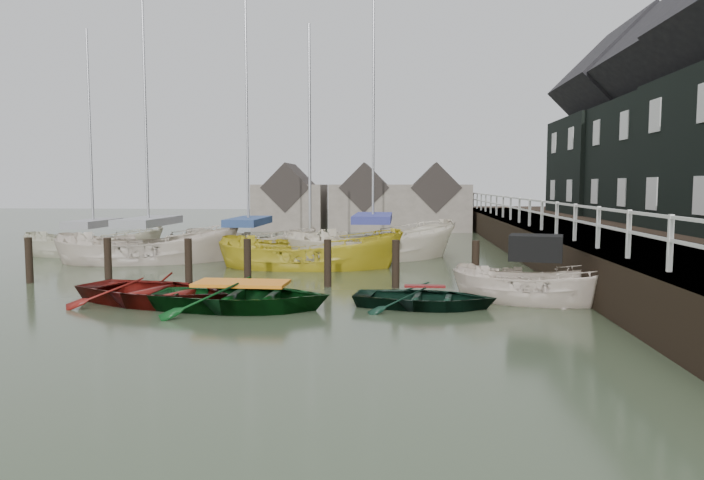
# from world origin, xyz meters

# --- Properties ---
(ground) EXTENTS (120.00, 120.00, 0.00)m
(ground) POSITION_xyz_m (0.00, 0.00, 0.00)
(ground) COLOR #2C3521
(ground) RESTS_ON ground
(pier) EXTENTS (3.04, 32.00, 2.70)m
(pier) POSITION_xyz_m (9.48, 10.00, 0.71)
(pier) COLOR black
(pier) RESTS_ON ground
(land_strip) EXTENTS (14.00, 38.00, 1.50)m
(land_strip) POSITION_xyz_m (15.00, 10.00, 0.00)
(land_strip) COLOR black
(land_strip) RESTS_ON ground
(mooring_pilings) EXTENTS (13.72, 0.22, 1.80)m
(mooring_pilings) POSITION_xyz_m (-1.11, 3.00, 0.50)
(mooring_pilings) COLOR black
(mooring_pilings) RESTS_ON ground
(far_sheds) EXTENTS (14.00, 4.08, 4.39)m
(far_sheds) POSITION_xyz_m (0.83, 26.00, 1.86)
(far_sheds) COLOR #665B51
(far_sheds) RESTS_ON ground
(rowboat_red) EXTENTS (5.14, 4.39, 0.90)m
(rowboat_red) POSITION_xyz_m (-2.82, 0.03, 0.00)
(rowboat_red) COLOR #5C110D
(rowboat_red) RESTS_ON ground
(rowboat_green) EXTENTS (4.39, 3.21, 0.89)m
(rowboat_green) POSITION_xyz_m (-0.48, -0.49, 0.00)
(rowboat_green) COLOR #083310
(rowboat_green) RESTS_ON ground
(rowboat_dkgreen) EXTENTS (3.78, 2.93, 0.72)m
(rowboat_dkgreen) POSITION_xyz_m (3.94, 0.13, 0.00)
(rowboat_dkgreen) COLOR black
(rowboat_dkgreen) RESTS_ON ground
(motorboat) EXTENTS (4.53, 2.62, 2.54)m
(motorboat) POSITION_xyz_m (6.80, 0.91, 0.10)
(motorboat) COLOR beige
(motorboat) RESTS_ON ground
(sailboat_a) EXTENTS (7.33, 4.28, 12.29)m
(sailboat_a) POSITION_xyz_m (-6.39, 8.28, 0.06)
(sailboat_a) COLOR beige
(sailboat_a) RESTS_ON ground
(sailboat_b) EXTENTS (6.86, 4.64, 12.23)m
(sailboat_b) POSITION_xyz_m (-2.97, 10.33, 0.07)
(sailboat_b) COLOR beige
(sailboat_b) RESTS_ON ground
(sailboat_c) EXTENTS (6.76, 2.65, 9.93)m
(sailboat_c) POSITION_xyz_m (0.07, 7.17, 0.01)
(sailboat_c) COLOR gold
(sailboat_c) RESTS_ON ground
(sailboat_d) EXTENTS (7.80, 5.47, 12.93)m
(sailboat_d) POSITION_xyz_m (2.22, 9.82, 0.06)
(sailboat_d) COLOR beige
(sailboat_d) RESTS_ON ground
(sailboat_e) EXTENTS (6.09, 2.88, 10.56)m
(sailboat_e) POSITION_xyz_m (-9.68, 10.39, 0.07)
(sailboat_e) COLOR beige
(sailboat_e) RESTS_ON ground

